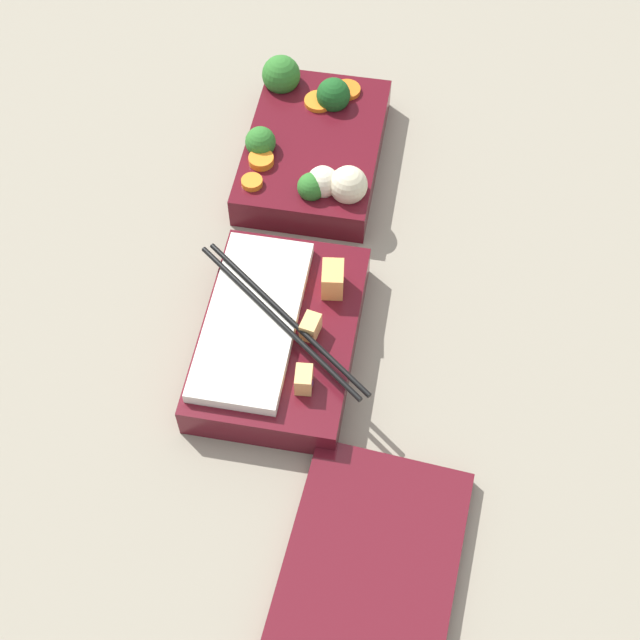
% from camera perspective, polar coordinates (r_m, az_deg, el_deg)
% --- Properties ---
extents(ground_plane, '(3.00, 3.00, 0.00)m').
position_cam_1_polar(ground_plane, '(0.93, -1.01, 4.71)').
color(ground_plane, gray).
extents(bento_tray_vegetable, '(0.21, 0.15, 0.07)m').
position_cam_1_polar(bento_tray_vegetable, '(0.99, -0.46, 11.07)').
color(bento_tray_vegetable, '#510F19').
rests_on(bento_tray_vegetable, ground_plane).
extents(bento_tray_rice, '(0.21, 0.18, 0.07)m').
position_cam_1_polar(bento_tray_rice, '(0.84, -2.51, -0.94)').
color(bento_tray_rice, '#510F19').
rests_on(bento_tray_rice, ground_plane).
extents(bento_lid, '(0.22, 0.16, 0.02)m').
position_cam_1_polar(bento_lid, '(0.76, 3.16, -15.82)').
color(bento_lid, '#510F19').
rests_on(bento_lid, ground_plane).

